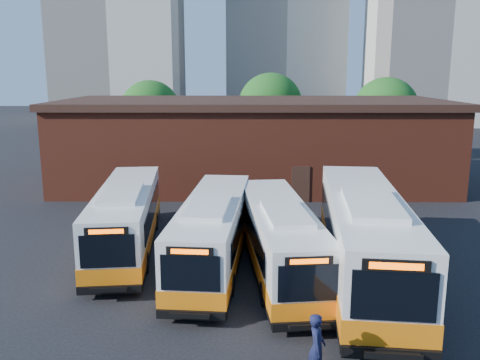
{
  "coord_description": "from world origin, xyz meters",
  "views": [
    {
      "loc": [
        -0.71,
        -18.53,
        8.44
      ],
      "look_at": [
        -0.92,
        7.34,
        2.91
      ],
      "focal_mm": 38.0,
      "sensor_mm": 36.0,
      "label": 1
    }
  ],
  "objects_px": {
    "bus_west": "(127,220)",
    "bus_mideast": "(280,241)",
    "bus_midwest": "(213,234)",
    "transit_worker": "(317,348)",
    "bus_east": "(364,240)"
  },
  "relations": [
    {
      "from": "bus_midwest",
      "to": "transit_worker",
      "type": "bearing_deg",
      "value": -64.22
    },
    {
      "from": "bus_mideast",
      "to": "bus_east",
      "type": "bearing_deg",
      "value": -16.17
    },
    {
      "from": "bus_midwest",
      "to": "bus_east",
      "type": "distance_m",
      "value": 6.45
    },
    {
      "from": "bus_midwest",
      "to": "bus_east",
      "type": "xyz_separation_m",
      "value": [
        6.28,
        -1.45,
        0.27
      ]
    },
    {
      "from": "bus_west",
      "to": "transit_worker",
      "type": "xyz_separation_m",
      "value": [
        7.65,
        -10.66,
        -0.46
      ]
    },
    {
      "from": "bus_east",
      "to": "bus_midwest",
      "type": "bearing_deg",
      "value": 173.01
    },
    {
      "from": "bus_west",
      "to": "bus_mideast",
      "type": "distance_m",
      "value": 7.71
    },
    {
      "from": "bus_west",
      "to": "bus_mideast",
      "type": "xyz_separation_m",
      "value": [
        7.15,
        -2.88,
        -0.05
      ]
    },
    {
      "from": "transit_worker",
      "to": "bus_west",
      "type": "bearing_deg",
      "value": 43.15
    },
    {
      "from": "bus_west",
      "to": "bus_midwest",
      "type": "relative_size",
      "value": 1.02
    },
    {
      "from": "bus_east",
      "to": "bus_mideast",
      "type": "bearing_deg",
      "value": 175.5
    },
    {
      "from": "bus_west",
      "to": "bus_east",
      "type": "xyz_separation_m",
      "value": [
        10.56,
        -3.51,
        0.25
      ]
    },
    {
      "from": "transit_worker",
      "to": "bus_east",
      "type": "bearing_deg",
      "value": -14.65
    },
    {
      "from": "bus_west",
      "to": "transit_worker",
      "type": "bearing_deg",
      "value": -60.23
    },
    {
      "from": "bus_east",
      "to": "transit_worker",
      "type": "distance_m",
      "value": 7.75
    }
  ]
}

